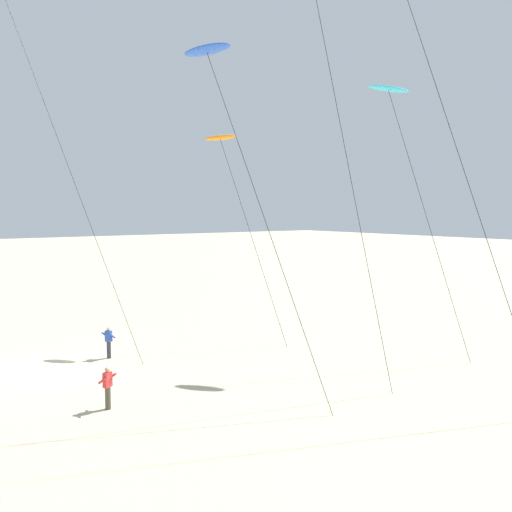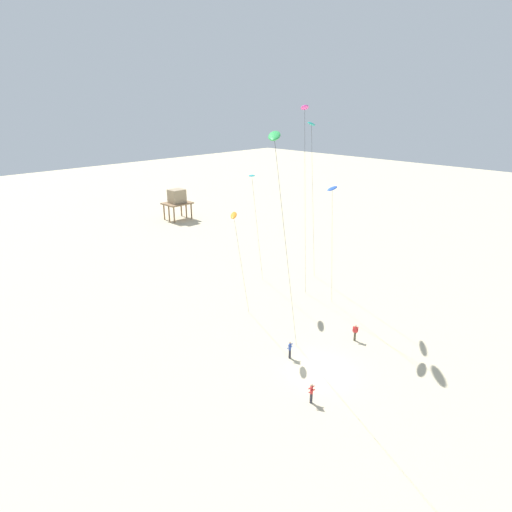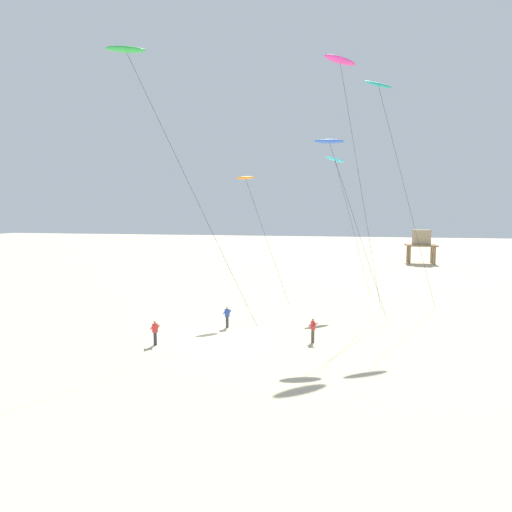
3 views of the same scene
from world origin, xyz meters
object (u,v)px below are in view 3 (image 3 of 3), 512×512
(kite_magenta, at_px, (340,62))
(kite_flyer_nearest, at_px, (227,316))
(kite_orange, at_px, (246,179))
(kite_teal, at_px, (379,87))
(kite_flyer_furthest, at_px, (313,329))
(stilt_house, at_px, (421,240))
(kite_blue, at_px, (330,144))
(kite_green, at_px, (127,52))
(kite_cyan, at_px, (335,162))
(kite_flyer_middle, at_px, (155,332))

(kite_magenta, distance_m, kite_flyer_nearest, 22.42)
(kite_orange, height_order, kite_teal, kite_teal)
(kite_flyer_nearest, height_order, kite_flyer_furthest, same)
(kite_teal, distance_m, stilt_house, 43.68)
(kite_blue, height_order, stilt_house, kite_blue)
(kite_magenta, height_order, kite_green, kite_magenta)
(kite_orange, relative_size, kite_flyer_furthest, 7.29)
(kite_blue, bearing_deg, kite_orange, 145.30)
(kite_cyan, bearing_deg, kite_flyer_middle, -122.18)
(kite_teal, bearing_deg, kite_flyer_middle, -139.48)
(kite_teal, bearing_deg, kite_green, -148.06)
(kite_magenta, xyz_separation_m, kite_flyer_nearest, (-8.07, -5.82, -20.09))
(kite_flyer_furthest, bearing_deg, stilt_house, 73.40)
(kite_orange, xyz_separation_m, kite_cyan, (7.75, 5.52, 2.00))
(kite_flyer_middle, bearing_deg, kite_flyer_furthest, 15.27)
(kite_orange, distance_m, kite_teal, 13.65)
(kite_magenta, height_order, kite_teal, kite_magenta)
(kite_orange, distance_m, kite_flyer_middle, 16.73)
(kite_blue, xyz_separation_m, kite_flyer_nearest, (-7.52, -1.74, -13.03))
(kite_magenta, relative_size, kite_blue, 1.51)
(kite_green, xyz_separation_m, stilt_house, (27.46, 50.40, -15.57))
(kite_orange, bearing_deg, kite_cyan, 35.45)
(kite_flyer_furthest, bearing_deg, kite_orange, 125.98)
(kite_magenta, bearing_deg, kite_flyer_furthest, -99.23)
(stilt_house, bearing_deg, kite_green, -118.58)
(kite_magenta, distance_m, kite_blue, 8.18)
(kite_orange, bearing_deg, kite_green, -119.54)
(kite_cyan, distance_m, stilt_house, 38.48)
(kite_blue, height_order, kite_flyer_nearest, kite_blue)
(kite_orange, xyz_separation_m, kite_blue, (7.63, -5.28, 2.14))
(kite_blue, relative_size, kite_flyer_furthest, 8.54)
(kite_flyer_nearest, relative_size, stilt_house, 0.29)
(kite_orange, height_order, stilt_house, kite_orange)
(kite_flyer_nearest, bearing_deg, kite_flyer_middle, -124.12)
(kite_teal, height_order, stilt_house, kite_teal)
(kite_cyan, bearing_deg, kite_blue, -90.65)
(kite_teal, xyz_separation_m, kite_flyer_furthest, (-4.54, -9.85, -18.40))
(kite_green, bearing_deg, kite_magenta, 33.01)
(kite_cyan, distance_m, kite_flyer_middle, 24.62)
(kite_blue, xyz_separation_m, stilt_house, (13.98, 45.36, -9.84))
(kite_cyan, bearing_deg, kite_magenta, -86.33)
(kite_cyan, bearing_deg, kite_green, -130.65)
(kite_magenta, distance_m, kite_cyan, 9.86)
(kite_blue, height_order, kite_teal, kite_teal)
(kite_magenta, xyz_separation_m, kite_green, (-14.03, -9.12, -1.34))
(kite_teal, distance_m, kite_flyer_middle, 26.79)
(kite_flyer_middle, height_order, stilt_house, stilt_house)
(kite_flyer_nearest, bearing_deg, kite_cyan, 58.65)
(kite_blue, relative_size, kite_flyer_middle, 8.54)
(kite_blue, bearing_deg, stilt_house, 72.87)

